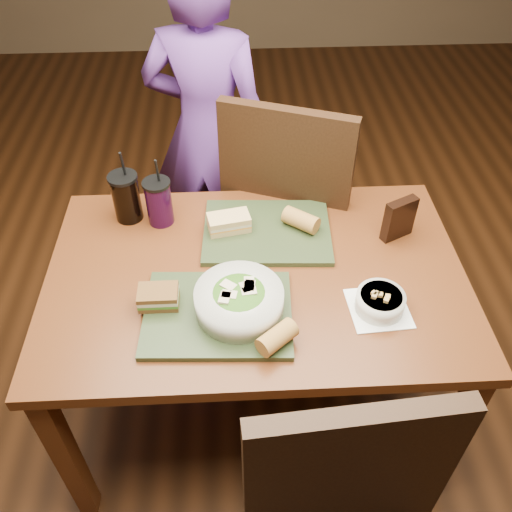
% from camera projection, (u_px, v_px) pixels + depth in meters
% --- Properties ---
extents(ground, '(6.00, 6.00, 0.00)m').
position_uv_depth(ground, '(256.00, 402.00, 2.20)').
color(ground, '#381C0B').
rests_on(ground, ground).
extents(dining_table, '(1.30, 0.85, 0.75)m').
position_uv_depth(dining_table, '(256.00, 292.00, 1.74)').
color(dining_table, '#572911').
rests_on(dining_table, ground).
extents(chair_far, '(0.61, 0.62, 1.10)m').
position_uv_depth(chair_far, '(280.00, 206.00, 2.15)').
color(chair_far, black).
rests_on(chair_far, ground).
extents(diner, '(0.61, 0.48, 1.48)m').
position_uv_depth(diner, '(208.00, 132.00, 2.31)').
color(diner, '#613187').
rests_on(diner, ground).
extents(tray_near, '(0.44, 0.34, 0.02)m').
position_uv_depth(tray_near, '(218.00, 314.00, 1.55)').
color(tray_near, '#27321A').
rests_on(tray_near, dining_table).
extents(tray_far, '(0.44, 0.34, 0.02)m').
position_uv_depth(tray_far, '(267.00, 232.00, 1.81)').
color(tray_far, '#27321A').
rests_on(tray_far, dining_table).
extents(salad_bowl, '(0.25, 0.25, 0.08)m').
position_uv_depth(salad_bowl, '(239.00, 300.00, 1.52)').
color(salad_bowl, silver).
rests_on(salad_bowl, tray_near).
extents(soup_bowl, '(0.18, 0.18, 0.07)m').
position_uv_depth(soup_bowl, '(380.00, 302.00, 1.55)').
color(soup_bowl, white).
rests_on(soup_bowl, dining_table).
extents(sandwich_near, '(0.11, 0.08, 0.05)m').
position_uv_depth(sandwich_near, '(158.00, 297.00, 1.55)').
color(sandwich_near, '#593819').
rests_on(sandwich_near, tray_near).
extents(sandwich_far, '(0.15, 0.10, 0.05)m').
position_uv_depth(sandwich_far, '(229.00, 222.00, 1.79)').
color(sandwich_far, tan).
rests_on(sandwich_far, tray_far).
extents(baguette_near, '(0.12, 0.12, 0.06)m').
position_uv_depth(baguette_near, '(277.00, 337.00, 1.44)').
color(baguette_near, '#AD7533').
rests_on(baguette_near, tray_near).
extents(baguette_far, '(0.13, 0.12, 0.06)m').
position_uv_depth(baguette_far, '(301.00, 220.00, 1.79)').
color(baguette_far, '#AD7533').
rests_on(baguette_far, tray_far).
extents(cup_cola, '(0.10, 0.10, 0.27)m').
position_uv_depth(cup_cola, '(126.00, 197.00, 1.82)').
color(cup_cola, black).
rests_on(cup_cola, dining_table).
extents(cup_berry, '(0.09, 0.09, 0.25)m').
position_uv_depth(cup_berry, '(159.00, 202.00, 1.81)').
color(cup_berry, black).
rests_on(cup_berry, dining_table).
extents(chip_bag, '(0.11, 0.08, 0.14)m').
position_uv_depth(chip_bag, '(399.00, 219.00, 1.76)').
color(chip_bag, black).
rests_on(chip_bag, dining_table).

